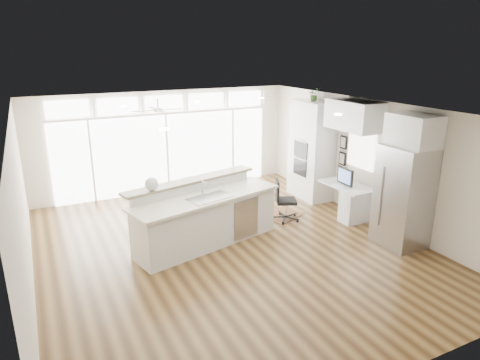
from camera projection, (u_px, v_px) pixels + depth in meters
name	position (u px, v px, depth m)	size (l,w,h in m)	color
floor	(230.00, 248.00, 8.43)	(7.00, 8.00, 0.02)	#3E2813
ceiling	(228.00, 110.00, 7.62)	(7.00, 8.00, 0.02)	silver
wall_back	(166.00, 142.00, 11.44)	(7.00, 0.04, 2.70)	beige
wall_front	(386.00, 283.00, 4.61)	(7.00, 0.04, 2.70)	beige
wall_left	(22.00, 213.00, 6.53)	(0.04, 8.00, 2.70)	beige
wall_right	(371.00, 161.00, 9.51)	(0.04, 8.00, 2.70)	beige
glass_wall	(167.00, 153.00, 11.48)	(5.80, 0.06, 2.08)	white
transom_row	(164.00, 103.00, 11.08)	(5.90, 0.06, 0.40)	white
desk_window	(361.00, 150.00, 9.69)	(0.04, 0.85, 0.85)	white
ceiling_fan	(158.00, 106.00, 9.86)	(1.16, 1.16, 0.32)	white
recessed_lights	(224.00, 110.00, 7.80)	(3.40, 3.00, 0.02)	white
oven_cabinet	(311.00, 150.00, 10.94)	(0.64, 1.20, 2.50)	silver
desk_nook	(346.00, 200.00, 9.90)	(0.72, 1.30, 0.76)	silver
upper_cabinets	(354.00, 115.00, 9.33)	(0.64, 1.30, 0.64)	silver
refrigerator	(403.00, 197.00, 8.30)	(0.76, 0.90, 2.00)	#A8A8AC
fridge_cabinet	(414.00, 130.00, 7.94)	(0.64, 0.90, 0.60)	silver
framed_photos	(343.00, 150.00, 10.27)	(0.06, 0.22, 0.80)	black
kitchen_island	(207.00, 215.00, 8.42)	(3.10, 1.17, 1.23)	silver
rug	(282.00, 215.00, 10.01)	(0.91, 0.66, 0.01)	#3D2313
office_chair	(286.00, 200.00, 9.64)	(0.49, 0.45, 0.94)	black
fishbowl	(152.00, 184.00, 7.90)	(0.25, 0.25, 0.25)	silver
monitor	(345.00, 176.00, 9.69)	(0.09, 0.52, 0.43)	black
keyboard	(339.00, 186.00, 9.68)	(0.13, 0.35, 0.02)	white
potted_plant	(314.00, 96.00, 10.53)	(0.29, 0.32, 0.25)	#365B27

